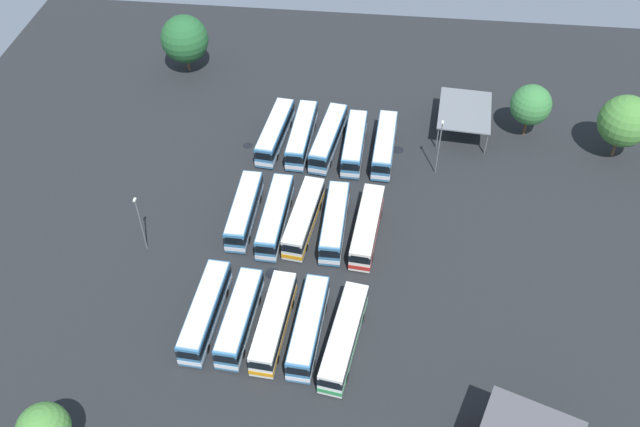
{
  "coord_description": "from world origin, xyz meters",
  "views": [
    {
      "loc": [
        60.25,
        8.64,
        62.38
      ],
      "look_at": [
        -1.48,
        1.78,
        1.53
      ],
      "focal_mm": 38.49,
      "sensor_mm": 36.0,
      "label": 1
    }
  ],
  "objects_px": {
    "bus_row1_slot2": "(304,218)",
    "bus_row2_slot3": "(308,327)",
    "bus_row0_slot2": "(328,138)",
    "tree_west_edge": "(625,121)",
    "bus_row0_slot1": "(302,135)",
    "lamp_post_by_building": "(140,222)",
    "tree_northwest": "(531,105)",
    "bus_row0_slot3": "(354,143)",
    "tree_northeast": "(185,39)",
    "bus_row0_slot0": "(275,132)",
    "bus_row1_slot0": "(244,211)",
    "maintenance_shelter": "(465,111)",
    "bus_row2_slot4": "(344,337)",
    "bus_row2_slot1": "(240,317)",
    "lamp_post_near_entrance": "(439,146)",
    "bus_row2_slot2": "(274,322)",
    "bus_row1_slot1": "(275,216)",
    "bus_row0_slot4": "(385,145)",
    "bus_row1_slot4": "(367,226)",
    "bus_row2_slot0": "(205,311)"
  },
  "relations": [
    {
      "from": "bus_row0_slot0",
      "to": "bus_row0_slot3",
      "type": "height_order",
      "value": "same"
    },
    {
      "from": "bus_row1_slot2",
      "to": "lamp_post_by_building",
      "type": "distance_m",
      "value": 19.87
    },
    {
      "from": "bus_row1_slot4",
      "to": "lamp_post_by_building",
      "type": "relative_size",
      "value": 1.52
    },
    {
      "from": "bus_row0_slot4",
      "to": "tree_northeast",
      "type": "height_order",
      "value": "tree_northeast"
    },
    {
      "from": "lamp_post_by_building",
      "to": "bus_row2_slot1",
      "type": "bearing_deg",
      "value": 52.75
    },
    {
      "from": "bus_row1_slot1",
      "to": "tree_west_edge",
      "type": "bearing_deg",
      "value": 113.07
    },
    {
      "from": "bus_row2_slot4",
      "to": "tree_west_edge",
      "type": "height_order",
      "value": "tree_west_edge"
    },
    {
      "from": "bus_row0_slot3",
      "to": "tree_northeast",
      "type": "height_order",
      "value": "tree_northeast"
    },
    {
      "from": "bus_row0_slot4",
      "to": "lamp_post_near_entrance",
      "type": "height_order",
      "value": "lamp_post_near_entrance"
    },
    {
      "from": "bus_row0_slot2",
      "to": "tree_west_edge",
      "type": "xyz_separation_m",
      "value": [
        -2.8,
        40.34,
        4.2
      ]
    },
    {
      "from": "bus_row1_slot0",
      "to": "maintenance_shelter",
      "type": "xyz_separation_m",
      "value": [
        -22.4,
        28.35,
        1.67
      ]
    },
    {
      "from": "bus_row0_slot4",
      "to": "bus_row2_slot2",
      "type": "distance_m",
      "value": 33.85
    },
    {
      "from": "bus_row1_slot1",
      "to": "bus_row0_slot1",
      "type": "bearing_deg",
      "value": 175.94
    },
    {
      "from": "bus_row0_slot3",
      "to": "bus_row1_slot2",
      "type": "relative_size",
      "value": 0.95
    },
    {
      "from": "bus_row1_slot0",
      "to": "tree_northeast",
      "type": "bearing_deg",
      "value": -154.85
    },
    {
      "from": "bus_row1_slot2",
      "to": "tree_northwest",
      "type": "bearing_deg",
      "value": 127.49
    },
    {
      "from": "tree_northeast",
      "to": "tree_west_edge",
      "type": "bearing_deg",
      "value": 77.07
    },
    {
      "from": "lamp_post_by_building",
      "to": "tree_northeast",
      "type": "xyz_separation_m",
      "value": [
        -39.81,
        -4.66,
        1.22
      ]
    },
    {
      "from": "tree_northwest",
      "to": "bus_row2_slot3",
      "type": "bearing_deg",
      "value": -34.53
    },
    {
      "from": "bus_row0_slot3",
      "to": "bus_row1_slot0",
      "type": "xyz_separation_m",
      "value": [
        15.14,
        -12.86,
        0.0
      ]
    },
    {
      "from": "bus_row0_slot3",
      "to": "bus_row1_slot0",
      "type": "height_order",
      "value": "same"
    },
    {
      "from": "bus_row1_slot2",
      "to": "bus_row2_slot2",
      "type": "height_order",
      "value": "same"
    },
    {
      "from": "maintenance_shelter",
      "to": "bus_row2_slot3",
      "type": "bearing_deg",
      "value": -24.63
    },
    {
      "from": "bus_row1_slot0",
      "to": "bus_row0_slot2",
      "type": "bearing_deg",
      "value": 150.34
    },
    {
      "from": "bus_row1_slot2",
      "to": "lamp_post_near_entrance",
      "type": "relative_size",
      "value": 1.43
    },
    {
      "from": "bus_row0_slot1",
      "to": "tree_northeast",
      "type": "xyz_separation_m",
      "value": [
        -17.49,
        -21.08,
        3.94
      ]
    },
    {
      "from": "bus_row0_slot2",
      "to": "lamp_post_by_building",
      "type": "height_order",
      "value": "lamp_post_by_building"
    },
    {
      "from": "bus_row2_slot2",
      "to": "bus_row0_slot0",
      "type": "bearing_deg",
      "value": -171.29
    },
    {
      "from": "bus_row0_slot0",
      "to": "maintenance_shelter",
      "type": "relative_size",
      "value": 1.17
    },
    {
      "from": "lamp_post_by_building",
      "to": "bus_row2_slot4",
      "type": "bearing_deg",
      "value": 65.0
    },
    {
      "from": "bus_row0_slot0",
      "to": "bus_row1_slot0",
      "type": "distance_m",
      "value": 16.52
    },
    {
      "from": "bus_row1_slot4",
      "to": "tree_west_edge",
      "type": "bearing_deg",
      "value": 120.47
    },
    {
      "from": "bus_row0_slot2",
      "to": "tree_northwest",
      "type": "relative_size",
      "value": 1.61
    },
    {
      "from": "lamp_post_by_building",
      "to": "tree_west_edge",
      "type": "xyz_separation_m",
      "value": [
        -24.81,
        60.63,
        1.48
      ]
    },
    {
      "from": "bus_row1_slot4",
      "to": "bus_row2_slot0",
      "type": "relative_size",
      "value": 0.99
    },
    {
      "from": "bus_row0_slot3",
      "to": "bus_row0_slot2",
      "type": "bearing_deg",
      "value": -102.41
    },
    {
      "from": "bus_row0_slot2",
      "to": "bus_row2_slot2",
      "type": "bearing_deg",
      "value": -4.59
    },
    {
      "from": "bus_row0_slot3",
      "to": "tree_west_edge",
      "type": "relative_size",
      "value": 1.23
    },
    {
      "from": "lamp_post_by_building",
      "to": "tree_northwest",
      "type": "relative_size",
      "value": 1.02
    },
    {
      "from": "bus_row0_slot1",
      "to": "bus_row1_slot4",
      "type": "xyz_separation_m",
      "value": [
        17.38,
        10.43,
        -0.0
      ]
    },
    {
      "from": "bus_row0_slot4",
      "to": "bus_row2_slot4",
      "type": "height_order",
      "value": "same"
    },
    {
      "from": "maintenance_shelter",
      "to": "bus_row1_slot0",
      "type": "bearing_deg",
      "value": -51.69
    },
    {
      "from": "lamp_post_near_entrance",
      "to": "tree_northwest",
      "type": "height_order",
      "value": "lamp_post_near_entrance"
    },
    {
      "from": "bus_row0_slot0",
      "to": "lamp_post_by_building",
      "type": "relative_size",
      "value": 1.55
    },
    {
      "from": "tree_northwest",
      "to": "bus_row0_slot3",
      "type": "bearing_deg",
      "value": -73.51
    },
    {
      "from": "bus_row0_slot1",
      "to": "lamp_post_by_building",
      "type": "height_order",
      "value": "lamp_post_by_building"
    },
    {
      "from": "bus_row1_slot2",
      "to": "bus_row2_slot3",
      "type": "height_order",
      "value": "same"
    },
    {
      "from": "bus_row0_slot2",
      "to": "bus_row2_slot2",
      "type": "distance_m",
      "value": 32.91
    },
    {
      "from": "bus_row0_slot1",
      "to": "bus_row0_slot2",
      "type": "height_order",
      "value": "same"
    },
    {
      "from": "lamp_post_near_entrance",
      "to": "bus_row2_slot0",
      "type": "bearing_deg",
      "value": -41.99
    }
  ]
}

